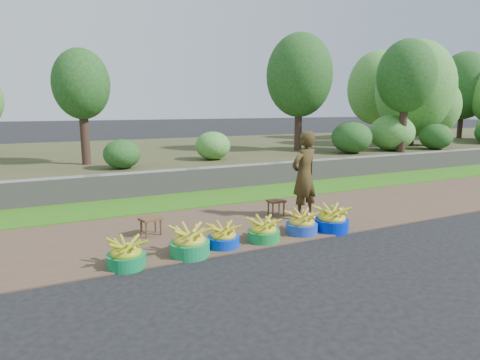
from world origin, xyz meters
name	(u,v)px	position (x,y,z in m)	size (l,w,h in m)	color
ground_plane	(288,245)	(0.00, 0.00, 0.00)	(120.00, 120.00, 0.00)	black
dirt_shoulder	(249,222)	(0.00, 1.25, 0.01)	(80.00, 2.50, 0.02)	brown
grass_verge	(207,198)	(0.00, 3.25, 0.02)	(80.00, 1.50, 0.04)	#327215
retaining_wall	(193,180)	(0.00, 4.10, 0.28)	(80.00, 0.35, 0.55)	gray
earth_bank	(146,158)	(0.00, 9.00, 0.25)	(80.00, 10.00, 0.50)	#414324
vegetation	(391,92)	(9.16, 7.08, 2.55)	(29.54, 7.17, 4.02)	#34231A
basin_a	(126,255)	(-2.26, 0.17, 0.16)	(0.48, 0.48, 0.36)	#0E7A40
basin_b	(190,243)	(-1.42, 0.21, 0.18)	(0.54, 0.54, 0.40)	#148446
basin_c	(223,237)	(-0.89, 0.30, 0.15)	(0.46, 0.46, 0.34)	#0633CB
basin_d	(264,231)	(-0.25, 0.27, 0.16)	(0.48, 0.48, 0.36)	#17883A
basin_e	(302,224)	(0.46, 0.32, 0.17)	(0.49, 0.49, 0.37)	#1E42BA
basin_f	(332,220)	(0.98, 0.25, 0.18)	(0.54, 0.54, 0.41)	#0023CF
stool_left	(151,221)	(-1.69, 1.23, 0.24)	(0.37, 0.32, 0.28)	brown
stool_right	(276,203)	(0.66, 1.44, 0.23)	(0.31, 0.23, 0.27)	brown
vendor_woman	(304,175)	(0.96, 1.01, 0.79)	(0.56, 0.37, 1.54)	black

